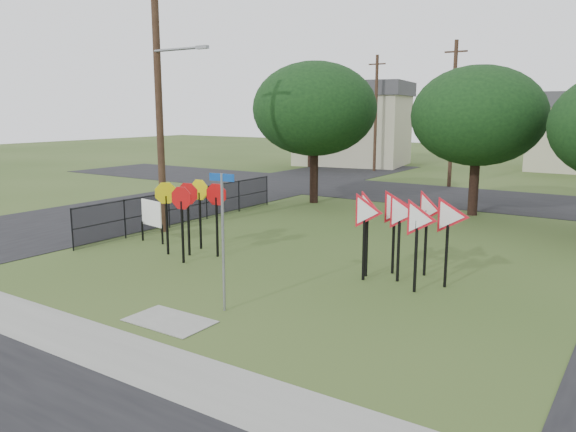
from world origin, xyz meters
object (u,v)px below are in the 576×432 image
(stop_sign_cluster, at_px, (190,201))
(info_board, at_px, (151,215))
(yield_sign_cluster, at_px, (402,216))
(street_name_sign, at_px, (223,234))

(stop_sign_cluster, xyz_separation_m, info_board, (-2.52, 0.58, -0.79))
(yield_sign_cluster, relative_size, info_board, 2.13)
(stop_sign_cluster, xyz_separation_m, yield_sign_cluster, (6.92, 1.21, 0.05))
(info_board, bearing_deg, street_name_sign, -30.54)
(info_board, bearing_deg, stop_sign_cluster, -13.04)
(street_name_sign, relative_size, yield_sign_cluster, 1.00)
(street_name_sign, height_order, yield_sign_cluster, street_name_sign)
(stop_sign_cluster, height_order, yield_sign_cluster, yield_sign_cluster)
(stop_sign_cluster, height_order, info_board, stop_sign_cluster)
(yield_sign_cluster, bearing_deg, street_name_sign, -119.21)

